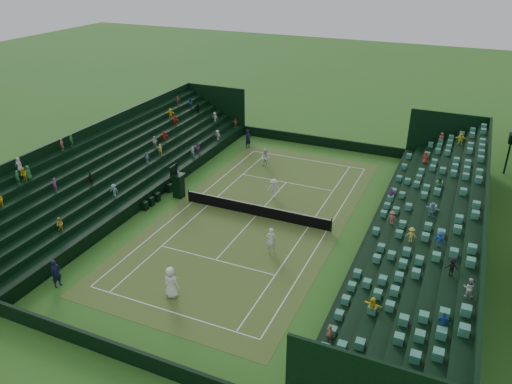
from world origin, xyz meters
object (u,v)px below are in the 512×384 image
Objects in this scene: player_near_west at (171,282)px; player_near_east at (271,240)px; tennis_net at (256,210)px; umpire_chair at (178,182)px; player_far_west at (265,158)px; player_far_east at (274,189)px.

player_near_east is (3.45, 6.57, -0.06)m from player_near_west.
umpire_chair reaches higher than tennis_net.
player_far_east is (3.05, -5.52, -0.03)m from player_far_west.
umpire_chair is 12.80m from player_near_west.
player_near_east is 1.07× the size of player_far_west.
player_far_east is (-2.80, 7.43, -0.10)m from player_near_east.
player_near_west reaches higher than player_far_east.
player_far_west is (-2.40, 19.52, -0.13)m from player_near_west.
player_near_west is at bearing -60.06° from umpire_chair.
tennis_net is at bearing -89.90° from player_near_west.
umpire_chair reaches higher than player_far_west.
tennis_net is 10.70m from player_near_west.
umpire_chair is 1.74× the size of player_far_west.
tennis_net is 7.01m from umpire_chair.
umpire_chair reaches higher than player_far_east.
player_far_west is at bearing 108.56° from tennis_net.
player_near_west is at bearing -106.65° from player_far_east.
player_near_west reaches higher than player_far_west.
player_near_west is 1.07× the size of player_near_east.
player_far_west reaches higher than tennis_net.
player_far_east is (0.65, 14.00, -0.16)m from player_near_west.
player_near_west is 1.20× the size of player_far_east.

